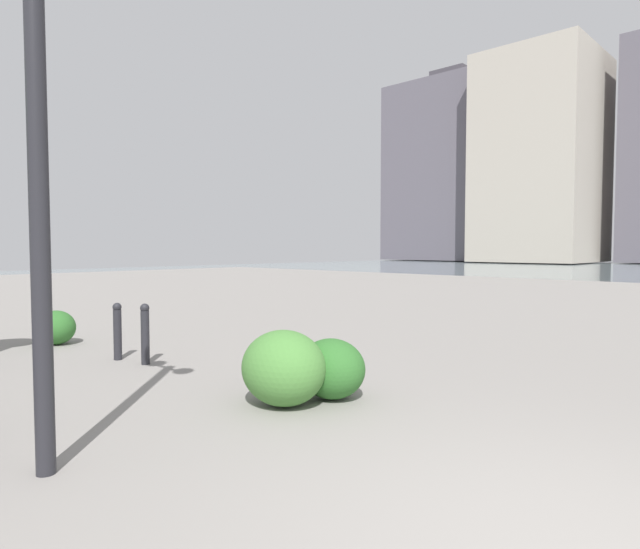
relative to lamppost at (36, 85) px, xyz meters
The scene contains 8 objects.
building_annex 67.36m from the lamppost, 72.01° to the right, with size 12.20×13.90×24.06m.
building_highrise 75.99m from the lamppost, 63.05° to the right, with size 14.23×15.57×26.27m.
lamppost is the anchor object (origin of this frame).
bollard_near 4.47m from the lamppost, 39.53° to the right, with size 0.13×0.13×0.88m.
bollard_mid 4.83m from the lamppost, 33.01° to the right, with size 0.13×0.13×0.86m.
shrub_low 3.88m from the lamppost, 94.19° to the right, with size 0.79×0.71×0.67m.
shrub_round 3.43m from the lamppost, 90.46° to the right, with size 0.95×0.86×0.81m.
shrub_wide 6.43m from the lamppost, 21.24° to the right, with size 0.70×0.63×0.59m.
Camera 1 is at (-0.75, 2.93, 1.69)m, focal length 30.02 mm.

